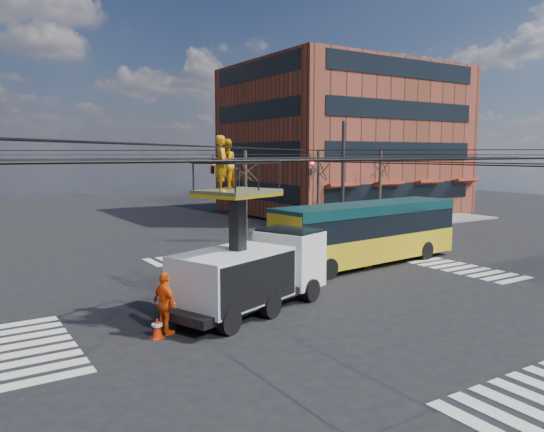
{
  "coord_description": "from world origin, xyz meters",
  "views": [
    {
      "loc": [
        -12.08,
        -16.73,
        5.78
      ],
      "look_at": [
        0.31,
        2.83,
        3.03
      ],
      "focal_mm": 35.0,
      "sensor_mm": 36.0,
      "label": 1
    }
  ],
  "objects": [
    {
      "name": "ground",
      "position": [
        0.0,
        0.0,
        0.0
      ],
      "size": [
        120.0,
        120.0,
        0.0
      ],
      "primitive_type": "plane",
      "color": "black",
      "rests_on": "ground"
    },
    {
      "name": "sidewalk_ne",
      "position": [
        21.0,
        21.0,
        0.06
      ],
      "size": [
        18.0,
        18.0,
        0.12
      ],
      "primitive_type": "cube",
      "color": "slate",
      "rests_on": "ground"
    },
    {
      "name": "crosswalks",
      "position": [
        0.0,
        0.0,
        0.01
      ],
      "size": [
        22.4,
        22.4,
        0.02
      ],
      "primitive_type": null,
      "color": "silver",
      "rests_on": "ground"
    },
    {
      "name": "building_ne",
      "position": [
        21.98,
        23.98,
        7.0
      ],
      "size": [
        20.06,
        16.06,
        14.0
      ],
      "color": "brown",
      "rests_on": "ground"
    },
    {
      "name": "overhead_network",
      "position": [
        -0.07,
        0.4,
        4.29
      ],
      "size": [
        24.24,
        24.24,
        8.0
      ],
      "color": "#2D2D30",
      "rests_on": "ground"
    },
    {
      "name": "tree_a",
      "position": [
        5.0,
        13.5,
        4.63
      ],
      "size": [
        2.0,
        2.0,
        6.0
      ],
      "color": "#382B21",
      "rests_on": "ground"
    },
    {
      "name": "tree_b",
      "position": [
        11.0,
        13.5,
        4.63
      ],
      "size": [
        2.0,
        2.0,
        6.0
      ],
      "color": "#382B21",
      "rests_on": "ground"
    },
    {
      "name": "tree_c",
      "position": [
        17.0,
        13.5,
        4.63
      ],
      "size": [
        2.0,
        2.0,
        6.0
      ],
      "color": "#382B21",
      "rests_on": "ground"
    },
    {
      "name": "utility_truck",
      "position": [
        -2.44,
        -0.12,
        2.07
      ],
      "size": [
        7.36,
        4.63,
        6.37
      ],
      "rotation": [
        0.0,
        0.0,
        0.36
      ],
      "color": "black",
      "rests_on": "ground"
    },
    {
      "name": "city_bus",
      "position": [
        6.73,
        3.66,
        1.72
      ],
      "size": [
        11.59,
        3.74,
        3.2
      ],
      "rotation": [
        0.0,
        0.0,
        0.1
      ],
      "color": "gold",
      "rests_on": "ground"
    },
    {
      "name": "traffic_cone",
      "position": [
        -6.52,
        -1.21,
        0.33
      ],
      "size": [
        0.36,
        0.36,
        0.67
      ],
      "primitive_type": "cone",
      "color": "#FF350A",
      "rests_on": "ground"
    },
    {
      "name": "worker_ground",
      "position": [
        -6.16,
        -1.02,
        1.01
      ],
      "size": [
        0.74,
        1.27,
        2.03
      ],
      "primitive_type": "imported",
      "rotation": [
        0.0,
        0.0,
        1.79
      ],
      "color": "#FF5B10",
      "rests_on": "ground"
    },
    {
      "name": "flagger",
      "position": [
        6.0,
        2.84,
        0.89
      ],
      "size": [
        0.68,
        1.16,
        1.77
      ],
      "primitive_type": "imported",
      "rotation": [
        0.0,
        0.0,
        -1.59
      ],
      "color": "#DE580E",
      "rests_on": "ground"
    }
  ]
}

